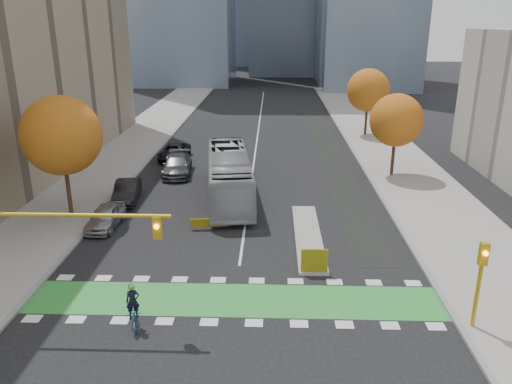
# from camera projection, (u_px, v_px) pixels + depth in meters

# --- Properties ---
(ground) EXTENTS (300.00, 300.00, 0.00)m
(ground) POSITION_uv_depth(u_px,v_px,m) (232.00, 317.00, 22.53)
(ground) COLOR black
(ground) RESTS_ON ground
(sidewalk_west) EXTENTS (7.00, 120.00, 0.15)m
(sidewalk_west) POSITION_uv_depth(u_px,v_px,m) (91.00, 179.00, 41.83)
(sidewalk_west) COLOR gray
(sidewalk_west) RESTS_ON ground
(sidewalk_east) EXTENTS (7.00, 120.00, 0.15)m
(sidewalk_east) POSITION_uv_depth(u_px,v_px,m) (415.00, 183.00, 40.98)
(sidewalk_east) COLOR gray
(sidewalk_east) RESTS_ON ground
(curb_west) EXTENTS (0.30, 120.00, 0.16)m
(curb_west) POSITION_uv_depth(u_px,v_px,m) (132.00, 180.00, 41.72)
(curb_west) COLOR gray
(curb_west) RESTS_ON ground
(curb_east) EXTENTS (0.30, 120.00, 0.16)m
(curb_east) POSITION_uv_depth(u_px,v_px,m) (372.00, 182.00, 41.09)
(curb_east) COLOR gray
(curb_east) RESTS_ON ground
(bike_crossing) EXTENTS (20.00, 3.00, 0.01)m
(bike_crossing) POSITION_uv_depth(u_px,v_px,m) (235.00, 300.00, 23.95)
(bike_crossing) COLOR green
(bike_crossing) RESTS_ON ground
(centre_line) EXTENTS (0.15, 70.00, 0.01)m
(centre_line) POSITION_uv_depth(u_px,v_px,m) (258.00, 131.00, 60.32)
(centre_line) COLOR silver
(centre_line) RESTS_ON ground
(bike_lane_paint) EXTENTS (2.50, 50.00, 0.01)m
(bike_lane_paint) POSITION_uv_depth(u_px,v_px,m) (329.00, 152.00, 50.64)
(bike_lane_paint) COLOR black
(bike_lane_paint) RESTS_ON ground
(median_island) EXTENTS (1.60, 10.00, 0.16)m
(median_island) POSITION_uv_depth(u_px,v_px,m) (308.00, 236.00, 30.88)
(median_island) COLOR gray
(median_island) RESTS_ON ground
(hazard_board) EXTENTS (1.40, 0.12, 1.30)m
(hazard_board) POSITION_uv_depth(u_px,v_px,m) (314.00, 261.00, 26.11)
(hazard_board) COLOR yellow
(hazard_board) RESTS_ON median_island
(tree_west) EXTENTS (5.20, 5.20, 8.22)m
(tree_west) POSITION_uv_depth(u_px,v_px,m) (61.00, 136.00, 32.42)
(tree_west) COLOR #332114
(tree_west) RESTS_ON ground
(tree_east_near) EXTENTS (4.40, 4.40, 7.08)m
(tree_east_near) POSITION_uv_depth(u_px,v_px,m) (396.00, 120.00, 41.35)
(tree_east_near) COLOR #332114
(tree_east_near) RESTS_ON ground
(tree_east_far) EXTENTS (4.80, 4.80, 7.65)m
(tree_east_far) POSITION_uv_depth(u_px,v_px,m) (368.00, 90.00, 56.33)
(tree_east_far) COLOR #332114
(tree_east_far) RESTS_ON ground
(traffic_signal_west) EXTENTS (8.53, 0.56, 5.20)m
(traffic_signal_west) POSITION_uv_depth(u_px,v_px,m) (42.00, 238.00, 20.99)
(traffic_signal_west) COLOR #BF9914
(traffic_signal_west) RESTS_ON ground
(traffic_signal_east) EXTENTS (0.35, 0.43, 4.10)m
(traffic_signal_east) POSITION_uv_depth(u_px,v_px,m) (481.00, 273.00, 20.83)
(traffic_signal_east) COLOR #BF9914
(traffic_signal_east) RESTS_ON ground
(cyclist) EXTENTS (1.12, 1.90, 2.08)m
(cyclist) POSITION_uv_depth(u_px,v_px,m) (134.00, 313.00, 21.65)
(cyclist) COLOR #1E4D8D
(cyclist) RESTS_ON ground
(bus) EXTENTS (4.53, 12.98, 3.54)m
(bus) POSITION_uv_depth(u_px,v_px,m) (229.00, 175.00, 37.19)
(bus) COLOR #9DA1A4
(bus) RESTS_ON ground
(parked_car_a) EXTENTS (1.84, 4.30, 1.45)m
(parked_car_a) POSITION_uv_depth(u_px,v_px,m) (105.00, 217.00, 32.16)
(parked_car_a) COLOR #A2A2A7
(parked_car_a) RESTS_ON ground
(parked_car_b) EXTENTS (2.17, 4.76, 1.51)m
(parked_car_b) POSITION_uv_depth(u_px,v_px,m) (127.00, 191.00, 36.87)
(parked_car_b) COLOR black
(parked_car_b) RESTS_ON ground
(parked_car_c) EXTENTS (2.76, 5.82, 1.64)m
(parked_car_c) POSITION_uv_depth(u_px,v_px,m) (177.00, 165.00, 43.24)
(parked_car_c) COLOR #4F5054
(parked_car_c) RESTS_ON ground
(parked_car_d) EXTENTS (2.62, 5.29, 1.44)m
(parked_car_d) POSITION_uv_depth(u_px,v_px,m) (174.00, 152.00, 48.03)
(parked_car_d) COLOR black
(parked_car_d) RESTS_ON ground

